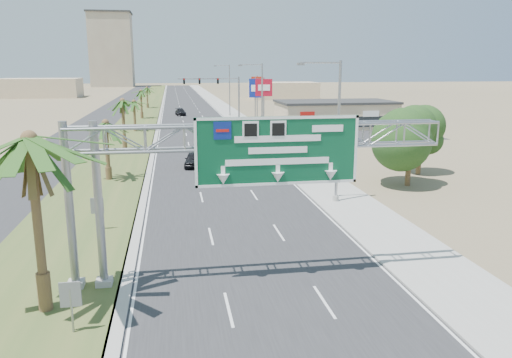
{
  "coord_description": "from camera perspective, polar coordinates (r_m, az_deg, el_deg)",
  "views": [
    {
      "loc": [
        -3.98,
        -11.38,
        9.56
      ],
      "look_at": [
        -0.02,
        12.1,
        4.2
      ],
      "focal_mm": 35.0,
      "sensor_mm": 36.0,
      "label": 1
    }
  ],
  "objects": [
    {
      "name": "tower_distant",
      "position": [
        263.0,
        -16.18,
        13.93
      ],
      "size": [
        20.0,
        16.0,
        35.0
      ],
      "primitive_type": "cube",
      "color": "tan",
      "rests_on": "ground"
    },
    {
      "name": "car_far",
      "position": [
        102.49,
        -8.63,
        7.56
      ],
      "size": [
        2.27,
        4.67,
        1.31
      ],
      "primitive_type": "imported",
      "rotation": [
        0.0,
        0.0,
        0.1
      ],
      "color": "black",
      "rests_on": "ground"
    },
    {
      "name": "median_signback_b",
      "position": [
        30.81,
        -17.68,
        -3.19
      ],
      "size": [
        0.75,
        0.08,
        2.08
      ],
      "color": "gray",
      "rests_on": "ground"
    },
    {
      "name": "palm_row_d",
      "position": [
        77.75,
        -13.78,
        8.54
      ],
      "size": [
        3.99,
        3.99,
        5.45
      ],
      "color": "brown",
      "rests_on": "ground"
    },
    {
      "name": "car_left_lane",
      "position": [
        49.15,
        -7.12,
        2.21
      ],
      "size": [
        2.17,
        4.33,
        1.41
      ],
      "primitive_type": "imported",
      "rotation": [
        0.0,
        0.0,
        -0.12
      ],
      "color": "black",
      "rests_on": "ground"
    },
    {
      "name": "palm_row_b",
      "position": [
        43.98,
        -16.83,
        6.06
      ],
      "size": [
        3.99,
        3.99,
        5.95
      ],
      "color": "brown",
      "rests_on": "ground"
    },
    {
      "name": "oak_near",
      "position": [
        42.23,
        17.29,
        5.27
      ],
      "size": [
        4.5,
        4.5,
        6.8
      ],
      "color": "brown",
      "rests_on": "ground"
    },
    {
      "name": "sidewalk_right",
      "position": [
        122.39,
        -3.73,
        8.21
      ],
      "size": [
        4.0,
        300.0,
        0.1
      ],
      "primitive_type": "cube",
      "color": "#9E9B93",
      "rests_on": "ground"
    },
    {
      "name": "car_right_lane",
      "position": [
        74.51,
        -4.68,
        5.79
      ],
      "size": [
        2.73,
        4.98,
        1.32
      ],
      "primitive_type": "imported",
      "rotation": [
        0.0,
        0.0,
        0.11
      ],
      "color": "gray",
      "rests_on": "ground"
    },
    {
      "name": "oak_far",
      "position": [
        47.21,
        18.33,
        5.06
      ],
      "size": [
        3.5,
        3.5,
        5.6
      ],
      "color": "brown",
      "rests_on": "ground"
    },
    {
      "name": "palm_row_c",
      "position": [
        59.77,
        -15.02,
        8.52
      ],
      "size": [
        3.99,
        3.99,
        6.75
      ],
      "color": "brown",
      "rests_on": "ground"
    },
    {
      "name": "streetlight_mid",
      "position": [
        64.56,
        0.52,
        8.37
      ],
      "size": [
        3.27,
        0.44,
        10.0
      ],
      "color": "gray",
      "rests_on": "ground"
    },
    {
      "name": "pole_sign_red_near",
      "position": [
        71.56,
        0.9,
        10.08
      ],
      "size": [
        2.4,
        0.88,
        8.11
      ],
      "color": "gray",
      "rests_on": "ground"
    },
    {
      "name": "median_signback_a",
      "position": [
        19.56,
        -20.42,
        -12.66
      ],
      "size": [
        0.75,
        0.08,
        2.08
      ],
      "color": "gray",
      "rests_on": "ground"
    },
    {
      "name": "road",
      "position": [
        121.82,
        -7.75,
        8.08
      ],
      "size": [
        12.0,
        300.0,
        0.02
      ],
      "primitive_type": "cube",
      "color": "#28282B",
      "rests_on": "ground"
    },
    {
      "name": "streetlight_near",
      "position": [
        35.57,
        9.04,
        4.67
      ],
      "size": [
        3.27,
        0.44,
        10.0
      ],
      "color": "gray",
      "rests_on": "ground"
    },
    {
      "name": "store_building",
      "position": [
        81.98,
        9.02,
        7.24
      ],
      "size": [
        18.0,
        10.0,
        4.0
      ],
      "primitive_type": "cube",
      "color": "#CAAE89",
      "rests_on": "ground"
    },
    {
      "name": "median_grass",
      "position": [
        121.9,
        -12.5,
        7.92
      ],
      "size": [
        7.0,
        300.0,
        0.12
      ],
      "primitive_type": "cube",
      "color": "#3E5525",
      "rests_on": "ground"
    },
    {
      "name": "pole_sign_blue",
      "position": [
        81.6,
        -0.08,
        10.11
      ],
      "size": [
        2.0,
        0.85,
        7.92
      ],
      "color": "gray",
      "rests_on": "ground"
    },
    {
      "name": "opposing_road",
      "position": [
        122.45,
        -15.8,
        7.74
      ],
      "size": [
        8.0,
        300.0,
        0.02
      ],
      "primitive_type": "cube",
      "color": "#28282B",
      "rests_on": "ground"
    },
    {
      "name": "palm_row_f",
      "position": [
        121.6,
        -12.37,
        10.11
      ],
      "size": [
        3.99,
        3.99,
        5.75
      ],
      "color": "brown",
      "rests_on": "ground"
    },
    {
      "name": "building_distant_right",
      "position": [
        155.31,
        3.12,
        10.06
      ],
      "size": [
        20.0,
        12.0,
        5.0
      ],
      "primitive_type": "cube",
      "color": "#CAAE89",
      "rests_on": "ground"
    },
    {
      "name": "palm_row_e",
      "position": [
        96.64,
        -13.03,
        9.72
      ],
      "size": [
        3.99,
        3.99,
        6.15
      ],
      "color": "brown",
      "rests_on": "ground"
    },
    {
      "name": "sign_gantry",
      "position": [
        21.79,
        -1.76,
        3.43
      ],
      "size": [
        16.75,
        1.24,
        7.5
      ],
      "color": "gray",
      "rests_on": "ground"
    },
    {
      "name": "streetlight_far",
      "position": [
        100.14,
        -3.14,
        9.88
      ],
      "size": [
        3.27,
        0.44,
        10.0
      ],
      "color": "gray",
      "rests_on": "ground"
    },
    {
      "name": "car_mid_lane",
      "position": [
        67.51,
        -4.86,
        5.06
      ],
      "size": [
        1.68,
        4.05,
        1.3
      ],
      "primitive_type": "imported",
      "rotation": [
        0.0,
        0.0,
        -0.08
      ],
      "color": "maroon",
      "rests_on": "ground"
    },
    {
      "name": "palm_near",
      "position": [
        20.24,
        -24.49,
        4.08
      ],
      "size": [
        5.7,
        5.7,
        8.35
      ],
      "color": "brown",
      "rests_on": "ground"
    },
    {
      "name": "building_distant_left",
      "position": [
        176.34,
        -23.36,
        9.54
      ],
      "size": [
        24.0,
        14.0,
        6.0
      ],
      "primitive_type": "cube",
      "color": "#CAAE89",
      "rests_on": "ground"
    },
    {
      "name": "signal_mast",
      "position": [
        83.99,
        -3.35,
        9.45
      ],
      "size": [
        10.28,
        0.71,
        8.0
      ],
      "color": "gray",
      "rests_on": "ground"
    },
    {
      "name": "pole_sign_red_far",
      "position": [
        93.18,
        0.14,
        10.7
      ],
      "size": [
        2.22,
        0.62,
        8.04
      ],
      "color": "gray",
      "rests_on": "ground"
    }
  ]
}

